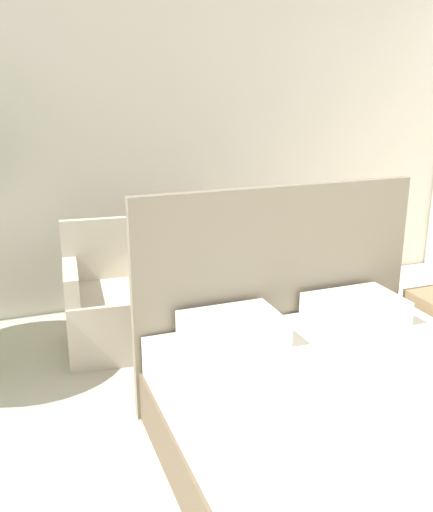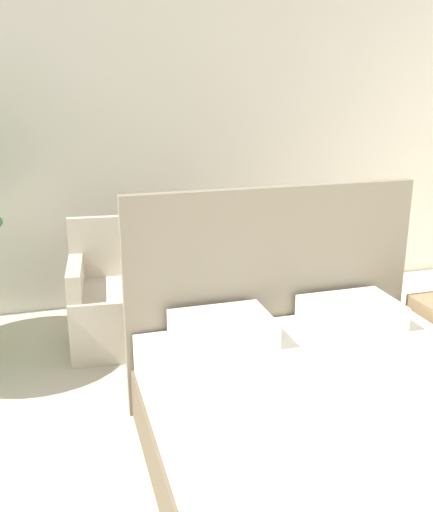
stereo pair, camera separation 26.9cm
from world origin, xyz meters
name	(u,v)px [view 2 (the right image)]	position (x,y,z in m)	size (l,w,h in m)	color
wall_back	(180,134)	(0.00, 3.89, 1.45)	(10.00, 0.06, 2.90)	silver
bed	(339,431)	(0.14, 1.18, 0.30)	(1.78, 1.98, 1.32)	brown
armchair_near_window_left	(112,307)	(-0.73, 3.03, 0.30)	(0.65, 0.68, 0.92)	beige
armchair_near_window_right	(230,294)	(0.19, 3.03, 0.30)	(0.59, 0.63, 0.92)	beige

